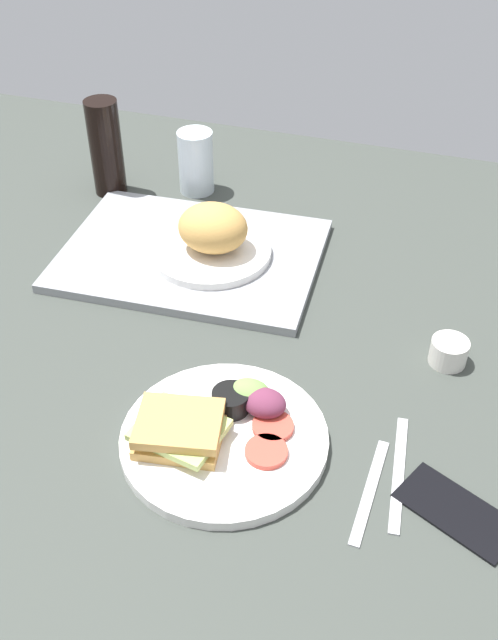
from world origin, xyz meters
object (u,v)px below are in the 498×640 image
object	(u,v)px
bread_plate_near	(212,237)
knife	(399,472)
espresso_cup	(449,352)
cell_phone	(457,510)
plate_with_salad	(220,431)
fork	(370,490)
serving_tray	(191,255)
soda_bottle	(106,148)
drinking_glass	(196,162)

from	to	relation	value
bread_plate_near	knife	distance (cm)	53.85
espresso_cup	bread_plate_near	bearing A→B (deg)	161.88
knife	cell_phone	xyz separation A→B (cm)	(7.64, -3.90, 0.15)
plate_with_salad	fork	world-z (taller)	plate_with_salad
serving_tray	cell_phone	distance (cm)	64.94
espresso_cup	soda_bottle	bearing A→B (deg)	156.10
drinking_glass	fork	bearing A→B (deg)	-53.55
plate_with_salad	knife	xyz separation A→B (cm)	(23.67, 1.58, -1.49)
espresso_cup	drinking_glass	bearing A→B (deg)	145.65
serving_tray	cell_phone	size ratio (longest dim) A/B	3.13
soda_bottle	cell_phone	world-z (taller)	soda_bottle
bread_plate_near	knife	bearing A→B (deg)	-43.81
drinking_glass	espresso_cup	xyz separation A→B (cm)	(54.05, -36.95, -4.31)
plate_with_salad	fork	distance (cm)	20.86
soda_bottle	cell_phone	size ratio (longest dim) A/B	1.33
knife	fork	bearing A→B (deg)	137.90
bread_plate_near	plate_with_salad	size ratio (longest dim) A/B	0.76
drinking_glass	espresso_cup	world-z (taller)	drinking_glass
drinking_glass	plate_with_salad	bearing A→B (deg)	-66.58
cell_phone	bread_plate_near	bearing A→B (deg)	164.25
serving_tray	cell_phone	xyz separation A→B (cm)	(50.42, -40.93, -0.40)
serving_tray	plate_with_salad	bearing A→B (deg)	-63.65
bread_plate_near	soda_bottle	size ratio (longest dim) A/B	1.11
serving_tray	espresso_cup	distance (cm)	48.42
fork	drinking_glass	bearing A→B (deg)	38.82
serving_tray	fork	xyz separation A→B (cm)	(39.78, -41.02, -0.55)
plate_with_salad	soda_bottle	distance (cm)	71.27
plate_with_salad	espresso_cup	distance (cm)	36.91
drinking_glass	cell_phone	size ratio (longest dim) A/B	0.88
plate_with_salad	knife	bearing A→B (deg)	3.83
plate_with_salad	serving_tray	bearing A→B (deg)	116.35
plate_with_salad	soda_bottle	bearing A→B (deg)	127.62
drinking_glass	cell_phone	bearing A→B (deg)	-47.84
plate_with_salad	drinking_glass	size ratio (longest dim) A/B	2.20
soda_bottle	knife	size ratio (longest dim) A/B	1.01
serving_tray	drinking_glass	bearing A→B (deg)	108.25
serving_tray	drinking_glass	size ratio (longest dim) A/B	3.56
plate_with_salad	cell_phone	size ratio (longest dim) A/B	1.93
drinking_glass	fork	distance (cm)	80.06
knife	drinking_glass	bearing A→B (deg)	34.72
bread_plate_near	espresso_cup	size ratio (longest dim) A/B	3.79
drinking_glass	fork	xyz separation A→B (cm)	(47.43, -64.22, -6.06)
serving_tray	espresso_cup	xyz separation A→B (cm)	(46.41, -13.75, 1.20)
soda_bottle	cell_phone	xyz separation A→B (cm)	(74.54, -58.43, -9.19)
serving_tray	drinking_glass	xyz separation A→B (cm)	(-7.65, 23.19, 5.51)
bread_plate_near	fork	distance (cm)	54.68
plate_with_salad	cell_phone	bearing A→B (deg)	-4.24
plate_with_salad	espresso_cup	size ratio (longest dim) A/B	4.96
espresso_cup	cell_phone	bearing A→B (deg)	-81.59
fork	cell_phone	distance (cm)	10.64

